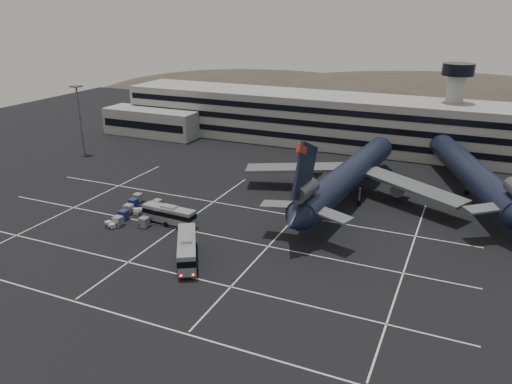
% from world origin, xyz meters
% --- Properties ---
extents(ground, '(260.00, 260.00, 0.00)m').
position_xyz_m(ground, '(0.00, 0.00, 0.00)').
color(ground, black).
rests_on(ground, ground).
extents(lane_markings, '(90.00, 55.62, 0.01)m').
position_xyz_m(lane_markings, '(0.95, 0.72, 0.01)').
color(lane_markings, silver).
rests_on(lane_markings, ground).
extents(terminal, '(125.00, 26.00, 24.00)m').
position_xyz_m(terminal, '(-2.95, 71.14, 6.93)').
color(terminal, gray).
rests_on(terminal, ground).
extents(hills, '(352.00, 180.00, 44.00)m').
position_xyz_m(hills, '(17.99, 170.00, -12.07)').
color(hills, '#38332B').
rests_on(hills, ground).
extents(lightpole_left, '(2.40, 2.40, 18.28)m').
position_xyz_m(lightpole_left, '(-55.00, 35.00, 11.82)').
color(lightpole_left, slate).
rests_on(lightpole_left, ground).
extents(trijet_main, '(47.30, 57.69, 18.08)m').
position_xyz_m(trijet_main, '(18.58, 29.99, 5.25)').
color(trijet_main, black).
rests_on(trijet_main, ground).
extents(trijet_far, '(27.67, 55.84, 18.08)m').
position_xyz_m(trijet_far, '(41.47, 42.76, 5.43)').
color(trijet_far, black).
rests_on(trijet_far, ground).
extents(bus_near, '(8.62, 11.84, 4.28)m').
position_xyz_m(bus_near, '(2.37, -5.94, 2.34)').
color(bus_near, '#9DA0A5').
rests_on(bus_near, ground).
extents(bus_far, '(10.58, 3.12, 3.69)m').
position_xyz_m(bus_far, '(-8.03, 4.94, 2.02)').
color(bus_far, '#9DA0A5').
rests_on(bus_far, ground).
extents(tug_a, '(1.49, 2.15, 1.28)m').
position_xyz_m(tug_a, '(-16.27, 6.55, 0.57)').
color(tug_a, '#BCBCB7').
rests_on(tug_a, ground).
extents(tug_b, '(2.22, 1.85, 1.24)m').
position_xyz_m(tug_b, '(-16.94, -0.61, 0.55)').
color(tug_b, '#BCBCB7').
rests_on(tug_b, ground).
extents(uld_cluster, '(10.91, 13.74, 1.81)m').
position_xyz_m(uld_cluster, '(-15.86, 6.19, 0.88)').
color(uld_cluster, '#2D2D30').
rests_on(uld_cluster, ground).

